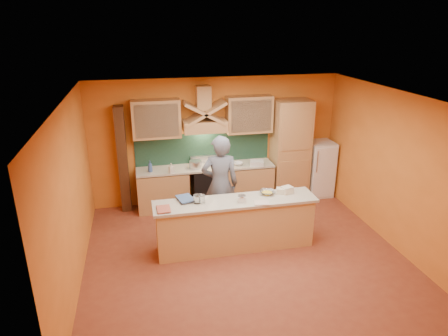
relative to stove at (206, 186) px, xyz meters
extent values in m
cube|color=brown|center=(0.30, -2.20, -0.45)|extent=(5.50, 5.00, 0.01)
cube|color=white|center=(0.30, -2.20, 2.35)|extent=(5.50, 5.00, 0.01)
cube|color=orange|center=(0.30, 0.30, 0.95)|extent=(5.50, 0.02, 2.80)
cube|color=orange|center=(0.30, -4.70, 0.95)|extent=(5.50, 0.02, 2.80)
cube|color=orange|center=(-2.45, -2.20, 0.95)|extent=(0.02, 5.00, 2.80)
cube|color=orange|center=(3.05, -2.20, 0.95)|extent=(0.02, 5.00, 2.80)
cube|color=tan|center=(-0.95, 0.00, -0.02)|extent=(1.10, 0.60, 0.86)
cube|color=tan|center=(0.95, 0.00, -0.02)|extent=(1.10, 0.60, 0.86)
cube|color=#BEB4A1|center=(0.00, 0.00, 0.45)|extent=(3.00, 0.62, 0.04)
cube|color=black|center=(0.00, 0.00, 0.00)|extent=(0.60, 0.58, 0.90)
cube|color=#183629|center=(0.00, 0.28, 0.80)|extent=(3.00, 0.03, 0.70)
cube|color=tan|center=(0.00, 0.05, 1.37)|extent=(0.92, 0.50, 0.24)
cube|color=tan|center=(0.00, 0.15, 1.95)|extent=(0.30, 0.30, 0.50)
cube|color=tan|center=(-1.00, 0.12, 1.55)|extent=(1.00, 0.35, 0.80)
cube|color=tan|center=(1.00, 0.12, 1.55)|extent=(1.00, 0.35, 0.80)
cube|color=tan|center=(1.95, 0.00, 0.70)|extent=(0.80, 0.60, 2.30)
cube|color=white|center=(2.70, 0.00, 0.20)|extent=(0.58, 0.60, 1.30)
cube|color=#472816|center=(-1.75, 0.15, 0.70)|extent=(0.20, 0.30, 2.30)
cube|color=#E0B373|center=(0.20, -1.90, -0.01)|extent=(2.80, 0.55, 0.88)
cube|color=#BEB4A1|center=(0.20, -1.90, 0.47)|extent=(2.90, 0.62, 0.05)
imported|color=slate|center=(0.06, -1.23, 0.53)|extent=(0.75, 0.52, 1.95)
cylinder|color=silver|center=(-0.23, -0.05, 0.54)|extent=(0.30, 0.30, 0.17)
cylinder|color=#ADADB4|center=(0.24, 0.06, 0.52)|extent=(0.27, 0.27, 0.13)
imported|color=silver|center=(-0.77, -0.24, 0.57)|extent=(0.12, 0.12, 0.21)
imported|color=#375397|center=(-1.20, -0.09, 0.59)|extent=(0.12, 0.12, 0.25)
imported|color=silver|center=(0.72, -0.07, 0.50)|extent=(0.23, 0.23, 0.06)
cube|color=silver|center=(1.11, -0.17, 0.52)|extent=(0.35, 0.31, 0.11)
imported|color=#B55440|center=(-1.18, -2.02, 0.51)|extent=(0.23, 0.31, 0.03)
imported|color=#405B8D|center=(-0.79, -1.74, 0.53)|extent=(0.33, 0.40, 0.03)
cylinder|color=silver|center=(-0.48, -1.87, 0.57)|extent=(0.17, 0.17, 0.15)
cylinder|color=white|center=(-0.40, -1.86, 0.57)|extent=(0.16, 0.16, 0.14)
cube|color=white|center=(0.29, -1.98, 0.55)|extent=(0.14, 0.14, 0.10)
imported|color=white|center=(0.83, -1.76, 0.53)|extent=(0.34, 0.34, 0.06)
cube|color=beige|center=(0.61, -2.11, 0.50)|extent=(0.29, 0.24, 0.02)
cube|color=beige|center=(1.19, -1.80, 0.56)|extent=(0.23, 0.21, 0.13)
cube|color=beige|center=(1.08, -1.79, 0.55)|extent=(0.21, 0.18, 0.10)
camera|label=1|loc=(-1.37, -8.09, 3.47)|focal=32.00mm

